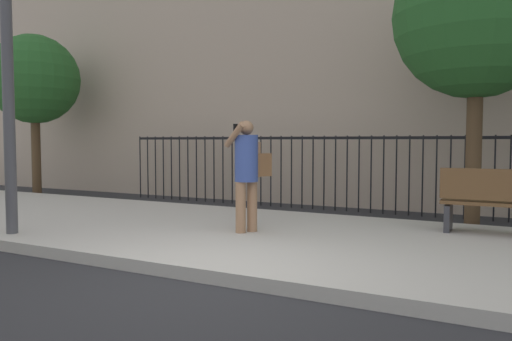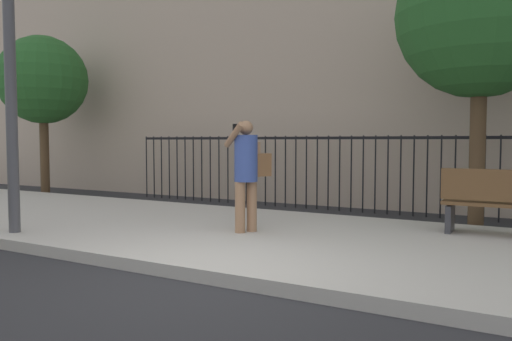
# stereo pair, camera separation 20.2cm
# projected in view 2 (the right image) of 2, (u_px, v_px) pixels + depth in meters

# --- Properties ---
(ground_plane) EXTENTS (60.00, 60.00, 0.00)m
(ground_plane) POSITION_uv_depth(u_px,v_px,m) (201.00, 284.00, 5.23)
(ground_plane) COLOR #28282B
(sidewalk) EXTENTS (28.00, 4.40, 0.15)m
(sidewalk) POSITION_uv_depth(u_px,v_px,m) (292.00, 240.00, 7.14)
(sidewalk) COLOR #B2ADA3
(sidewalk) RESTS_ON ground
(iron_fence) EXTENTS (12.03, 0.04, 1.60)m
(iron_fence) POSITION_uv_depth(u_px,v_px,m) (369.00, 164.00, 10.30)
(iron_fence) COLOR black
(iron_fence) RESTS_ON ground
(pedestrian_on_phone) EXTENTS (0.59, 0.72, 1.64)m
(pedestrian_on_phone) POSITION_uv_depth(u_px,v_px,m) (248.00, 168.00, 7.34)
(pedestrian_on_phone) COLOR #936B4C
(pedestrian_on_phone) RESTS_ON sidewalk
(street_bench) EXTENTS (1.60, 0.45, 0.95)m
(street_bench) POSITION_uv_depth(u_px,v_px,m) (503.00, 202.00, 6.94)
(street_bench) COLOR brown
(street_bench) RESTS_ON sidewalk
(street_tree_near) EXTENTS (2.70, 2.70, 4.89)m
(street_tree_near) POSITION_uv_depth(u_px,v_px,m) (481.00, 15.00, 8.09)
(street_tree_near) COLOR #4C3823
(street_tree_near) RESTS_ON ground
(street_tree_mid) EXTENTS (2.38, 2.38, 4.33)m
(street_tree_mid) POSITION_uv_depth(u_px,v_px,m) (43.00, 81.00, 13.62)
(street_tree_mid) COLOR #4C3823
(street_tree_mid) RESTS_ON ground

